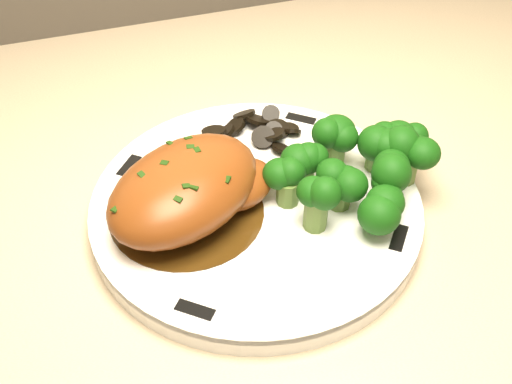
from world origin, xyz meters
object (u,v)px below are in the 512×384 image
object	(u,v)px
counter	(427,341)
chicken_breast	(191,188)
broccoli_florets	(355,168)
plate	(256,208)

from	to	relation	value
counter	chicken_breast	world-z (taller)	counter
counter	broccoli_florets	world-z (taller)	counter
counter	plate	distance (m)	0.50
counter	broccoli_florets	xyz separation A→B (m)	(-0.20, -0.07, 0.45)
plate	broccoli_florets	bearing A→B (deg)	-9.21
broccoli_florets	chicken_breast	bearing A→B (deg)	172.99
counter	chicken_breast	distance (m)	0.56
plate	chicken_breast	distance (m)	0.06
chicken_breast	broccoli_florets	world-z (taller)	chicken_breast
plate	chicken_breast	bearing A→B (deg)	176.40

